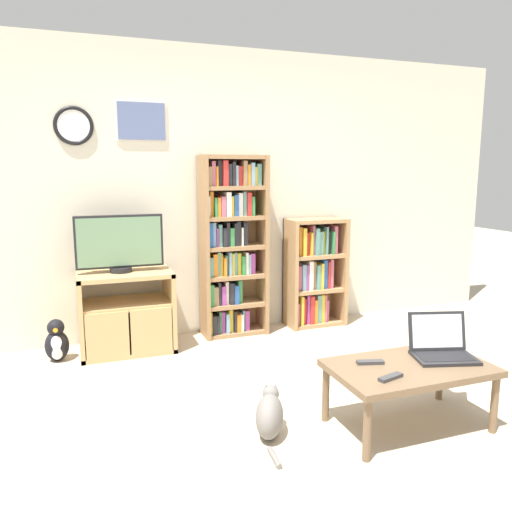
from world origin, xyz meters
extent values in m
plane|color=#BCAD93|center=(0.00, 0.00, 0.00)|extent=(18.00, 18.00, 0.00)
cube|color=beige|center=(0.00, 2.19, 1.30)|extent=(6.30, 0.06, 2.60)
torus|color=black|center=(-1.09, 2.15, 1.87)|extent=(0.32, 0.03, 0.32)
cylinder|color=white|center=(-1.09, 2.15, 1.87)|extent=(0.26, 0.02, 0.26)
cube|color=silver|center=(-0.55, 2.16, 1.93)|extent=(0.44, 0.01, 0.34)
cube|color=slate|center=(-0.55, 2.15, 1.93)|extent=(0.40, 0.02, 0.31)
cube|color=tan|center=(-1.13, 1.90, 0.34)|extent=(0.04, 0.50, 0.68)
cube|color=tan|center=(-0.40, 1.90, 0.34)|extent=(0.04, 0.50, 0.68)
cube|color=tan|center=(-0.77, 1.90, 0.66)|extent=(0.77, 0.50, 0.04)
cube|color=tan|center=(-0.77, 1.90, 0.02)|extent=(0.77, 0.50, 0.04)
cube|color=tan|center=(-0.77, 1.90, 0.41)|extent=(0.69, 0.46, 0.04)
cube|color=tan|center=(-0.94, 1.66, 0.22)|extent=(0.33, 0.02, 0.37)
cube|color=tan|center=(-0.59, 1.66, 0.22)|extent=(0.33, 0.02, 0.37)
cylinder|color=black|center=(-0.79, 1.89, 0.70)|extent=(0.18, 0.18, 0.04)
cube|color=black|center=(-0.79, 1.89, 0.94)|extent=(0.71, 0.05, 0.44)
cube|color=slate|center=(-0.79, 1.87, 0.94)|extent=(0.67, 0.01, 0.40)
cube|color=#9E754C|center=(-0.06, 2.00, 0.82)|extent=(0.04, 0.29, 1.65)
cube|color=#9E754C|center=(0.50, 2.00, 0.82)|extent=(0.04, 0.29, 1.65)
cube|color=#9E754C|center=(0.22, 2.14, 0.82)|extent=(0.59, 0.02, 1.65)
cube|color=#9E754C|center=(0.22, 2.00, 0.02)|extent=(0.52, 0.26, 0.04)
cube|color=#9E754C|center=(0.22, 2.00, 0.29)|extent=(0.52, 0.26, 0.04)
cube|color=#9E754C|center=(0.22, 2.00, 0.55)|extent=(0.52, 0.26, 0.04)
cube|color=#9E754C|center=(0.22, 2.00, 0.82)|extent=(0.52, 0.26, 0.04)
cube|color=#9E754C|center=(0.22, 2.00, 1.09)|extent=(0.52, 0.26, 0.04)
cube|color=#9E754C|center=(0.22, 2.00, 1.36)|extent=(0.52, 0.26, 0.04)
cube|color=#9E754C|center=(0.22, 2.00, 1.63)|extent=(0.52, 0.26, 0.04)
cube|color=gold|center=(-0.02, 2.01, 0.14)|extent=(0.02, 0.21, 0.21)
cube|color=#232328|center=(0.01, 2.01, 0.12)|extent=(0.04, 0.23, 0.18)
cube|color=#232328|center=(0.05, 2.01, 0.12)|extent=(0.02, 0.22, 0.17)
cube|color=#388947|center=(0.07, 2.01, 0.14)|extent=(0.02, 0.19, 0.20)
cube|color=#9E4293|center=(0.10, 2.02, 0.14)|extent=(0.03, 0.19, 0.20)
cube|color=#759EB7|center=(0.13, 2.00, 0.13)|extent=(0.03, 0.23, 0.18)
cube|color=gold|center=(0.17, 2.01, 0.14)|extent=(0.04, 0.19, 0.21)
cube|color=#232328|center=(0.21, 2.01, 0.14)|extent=(0.02, 0.22, 0.20)
cube|color=orange|center=(0.24, 2.01, 0.12)|extent=(0.04, 0.22, 0.17)
cube|color=white|center=(0.27, 2.01, 0.12)|extent=(0.02, 0.22, 0.16)
cube|color=#5B9389|center=(0.29, 2.02, 0.13)|extent=(0.02, 0.19, 0.19)
cube|color=#9E4293|center=(0.33, 2.01, 0.13)|extent=(0.04, 0.20, 0.19)
cube|color=#388947|center=(-0.01, 2.01, 0.40)|extent=(0.04, 0.22, 0.20)
cube|color=#93704C|center=(0.03, 2.01, 0.39)|extent=(0.04, 0.21, 0.17)
cube|color=#232328|center=(0.06, 2.01, 0.41)|extent=(0.02, 0.21, 0.21)
cube|color=#9E4293|center=(0.10, 2.01, 0.39)|extent=(0.04, 0.22, 0.17)
cube|color=white|center=(0.13, 2.01, 0.41)|extent=(0.03, 0.19, 0.21)
cube|color=#232328|center=(0.18, 2.01, 0.40)|extent=(0.04, 0.22, 0.20)
cube|color=#2856A8|center=(0.22, 2.01, 0.39)|extent=(0.04, 0.23, 0.17)
cube|color=#388947|center=(0.26, 2.02, 0.41)|extent=(0.04, 0.19, 0.21)
cube|color=#5B9389|center=(-0.02, 2.01, 0.66)|extent=(0.04, 0.22, 0.18)
cube|color=orange|center=(0.03, 2.01, 0.67)|extent=(0.04, 0.20, 0.20)
cube|color=#5B9389|center=(0.06, 2.01, 0.68)|extent=(0.03, 0.19, 0.22)
cube|color=gold|center=(0.09, 2.02, 0.68)|extent=(0.02, 0.18, 0.21)
cube|color=orange|center=(0.11, 2.00, 0.66)|extent=(0.02, 0.23, 0.17)
cube|color=#5B9389|center=(0.14, 2.02, 0.66)|extent=(0.02, 0.18, 0.18)
cube|color=#759EB7|center=(0.16, 2.01, 0.68)|extent=(0.03, 0.22, 0.21)
cube|color=gold|center=(0.19, 2.01, 0.67)|extent=(0.02, 0.20, 0.20)
cube|color=#5B9389|center=(0.22, 2.02, 0.68)|extent=(0.03, 0.18, 0.21)
cube|color=gold|center=(0.25, 2.02, 0.67)|extent=(0.03, 0.18, 0.20)
cube|color=#388947|center=(0.29, 2.01, 0.66)|extent=(0.03, 0.22, 0.17)
cube|color=white|center=(0.32, 2.01, 0.67)|extent=(0.02, 0.21, 0.20)
cube|color=#759EB7|center=(0.35, 2.01, 0.66)|extent=(0.02, 0.21, 0.18)
cube|color=#9E4293|center=(0.38, 2.01, 0.67)|extent=(0.04, 0.19, 0.19)
cube|color=#2856A8|center=(-0.01, 2.01, 0.95)|extent=(0.04, 0.22, 0.22)
cube|color=#759EB7|center=(0.02, 2.02, 0.95)|extent=(0.03, 0.19, 0.22)
cube|color=#9E4293|center=(0.05, 2.01, 0.92)|extent=(0.02, 0.20, 0.17)
cube|color=#5B9389|center=(0.08, 2.01, 0.94)|extent=(0.03, 0.20, 0.20)
cube|color=#232328|center=(0.11, 2.00, 0.92)|extent=(0.04, 0.23, 0.17)
cube|color=#232328|center=(0.15, 2.01, 0.95)|extent=(0.03, 0.21, 0.21)
cube|color=#388947|center=(0.18, 2.01, 0.92)|extent=(0.04, 0.21, 0.16)
cube|color=#232328|center=(0.22, 2.01, 0.94)|extent=(0.03, 0.20, 0.21)
cube|color=#232328|center=(0.25, 2.01, 0.95)|extent=(0.03, 0.20, 0.22)
cube|color=white|center=(0.28, 2.01, 0.92)|extent=(0.02, 0.21, 0.16)
cube|color=#232328|center=(0.31, 2.01, 0.95)|extent=(0.04, 0.20, 0.21)
cube|color=white|center=(-0.02, 2.02, 1.20)|extent=(0.02, 0.19, 0.18)
cube|color=orange|center=(0.01, 2.02, 1.22)|extent=(0.03, 0.18, 0.22)
cube|color=#388947|center=(0.04, 2.01, 1.19)|extent=(0.02, 0.22, 0.17)
cube|color=orange|center=(0.06, 2.01, 1.19)|extent=(0.03, 0.23, 0.17)
cube|color=#B75B70|center=(0.10, 2.00, 1.20)|extent=(0.04, 0.23, 0.18)
cube|color=white|center=(0.15, 2.00, 1.22)|extent=(0.04, 0.23, 0.21)
cube|color=gold|center=(0.19, 2.01, 1.20)|extent=(0.03, 0.21, 0.18)
cube|color=#2856A8|center=(0.23, 2.01, 1.20)|extent=(0.04, 0.20, 0.19)
cube|color=white|center=(0.27, 2.01, 1.21)|extent=(0.04, 0.19, 0.20)
cube|color=#5B9389|center=(0.31, 2.01, 1.22)|extent=(0.03, 0.20, 0.22)
cube|color=red|center=(0.34, 2.01, 1.21)|extent=(0.04, 0.22, 0.21)
cube|color=#388947|center=(0.38, 2.01, 1.19)|extent=(0.03, 0.22, 0.17)
cube|color=#93704C|center=(-0.02, 2.01, 1.46)|extent=(0.04, 0.23, 0.17)
cube|color=#B75B70|center=(0.02, 2.01, 1.48)|extent=(0.03, 0.20, 0.21)
cube|color=orange|center=(0.05, 2.01, 1.46)|extent=(0.02, 0.21, 0.17)
cube|color=#232328|center=(0.08, 2.02, 1.49)|extent=(0.04, 0.18, 0.22)
cube|color=red|center=(0.13, 2.00, 1.49)|extent=(0.04, 0.23, 0.22)
cube|color=#232328|center=(0.17, 2.01, 1.47)|extent=(0.03, 0.21, 0.19)
cube|color=#232328|center=(0.21, 2.01, 1.48)|extent=(0.03, 0.21, 0.21)
cube|color=#759EB7|center=(0.23, 2.01, 1.47)|extent=(0.02, 0.20, 0.18)
cube|color=red|center=(0.27, 2.02, 1.46)|extent=(0.04, 0.19, 0.17)
cube|color=#93704C|center=(0.31, 2.01, 1.49)|extent=(0.04, 0.23, 0.22)
cube|color=orange|center=(0.34, 2.01, 1.47)|extent=(0.02, 0.22, 0.19)
cube|color=#759EB7|center=(0.38, 2.01, 1.48)|extent=(0.03, 0.23, 0.20)
cube|color=gold|center=(0.41, 2.01, 1.46)|extent=(0.02, 0.20, 0.16)
cube|color=#5B9389|center=(0.44, 2.01, 1.47)|extent=(0.04, 0.20, 0.19)
cube|color=tan|center=(0.79, 1.99, 0.53)|extent=(0.04, 0.31, 1.05)
cube|color=tan|center=(1.32, 1.99, 0.53)|extent=(0.04, 0.31, 1.05)
cube|color=tan|center=(1.06, 2.14, 0.53)|extent=(0.57, 0.02, 1.05)
cube|color=tan|center=(1.06, 1.99, 0.02)|extent=(0.50, 0.27, 0.04)
cube|color=tan|center=(1.06, 1.99, 0.36)|extent=(0.50, 0.27, 0.04)
cube|color=tan|center=(1.06, 1.99, 0.70)|extent=(0.50, 0.27, 0.04)
cube|color=tan|center=(1.06, 1.99, 1.03)|extent=(0.50, 0.27, 0.04)
cube|color=#B75B70|center=(0.83, 2.00, 0.14)|extent=(0.04, 0.22, 0.22)
cube|color=gold|center=(0.87, 2.00, 0.18)|extent=(0.03, 0.25, 0.28)
cube|color=red|center=(0.91, 2.01, 0.16)|extent=(0.04, 0.20, 0.25)
cube|color=#9E4293|center=(0.95, 2.01, 0.18)|extent=(0.03, 0.22, 0.28)
cube|color=red|center=(0.98, 2.00, 0.17)|extent=(0.04, 0.23, 0.28)
cube|color=orange|center=(1.02, 2.00, 0.15)|extent=(0.03, 0.23, 0.24)
cube|color=#5B9389|center=(1.06, 2.00, 0.17)|extent=(0.04, 0.22, 0.28)
cube|color=gold|center=(1.11, 2.01, 0.17)|extent=(0.04, 0.21, 0.28)
cube|color=#B75B70|center=(1.13, 2.00, 0.17)|extent=(0.02, 0.22, 0.27)
cube|color=#B75B70|center=(1.16, 2.01, 0.14)|extent=(0.03, 0.19, 0.21)
cube|color=gold|center=(0.82, 2.01, 0.48)|extent=(0.02, 0.20, 0.21)
cube|color=#B75B70|center=(0.85, 2.01, 0.49)|extent=(0.03, 0.21, 0.24)
cube|color=#759EB7|center=(0.90, 2.00, 0.50)|extent=(0.04, 0.22, 0.25)
cube|color=#9E4293|center=(0.93, 2.00, 0.50)|extent=(0.02, 0.23, 0.24)
cube|color=white|center=(0.96, 2.00, 0.52)|extent=(0.04, 0.23, 0.28)
cube|color=#93704C|center=(1.01, 2.01, 0.51)|extent=(0.04, 0.20, 0.27)
cube|color=#5B9389|center=(1.05, 2.00, 0.49)|extent=(0.04, 0.23, 0.24)
cube|color=gold|center=(1.08, 2.00, 0.50)|extent=(0.03, 0.23, 0.25)
cube|color=#2856A8|center=(1.12, 2.01, 0.52)|extent=(0.04, 0.21, 0.28)
cube|color=red|center=(1.16, 2.01, 0.51)|extent=(0.02, 0.22, 0.26)
cube|color=#B75B70|center=(1.19, 2.01, 0.52)|extent=(0.03, 0.21, 0.28)
cube|color=#9E4293|center=(0.83, 2.01, 0.84)|extent=(0.03, 0.19, 0.25)
cube|color=orange|center=(0.86, 2.01, 0.85)|extent=(0.03, 0.21, 0.27)
cube|color=gold|center=(0.89, 2.00, 0.85)|extent=(0.04, 0.23, 0.26)
cube|color=red|center=(0.93, 2.01, 0.82)|extent=(0.04, 0.19, 0.22)
cube|color=gold|center=(0.97, 2.00, 0.82)|extent=(0.02, 0.23, 0.22)
cube|color=#B75B70|center=(0.99, 2.01, 0.85)|extent=(0.02, 0.21, 0.28)
cube|color=#5B9389|center=(1.02, 2.00, 0.84)|extent=(0.04, 0.25, 0.26)
cube|color=#5B9389|center=(1.06, 2.00, 0.82)|extent=(0.04, 0.22, 0.22)
cube|color=gold|center=(1.10, 2.01, 0.82)|extent=(0.02, 0.19, 0.22)
cube|color=#5B9389|center=(1.13, 2.00, 0.85)|extent=(0.02, 0.23, 0.27)
cube|color=#232328|center=(1.16, 2.01, 0.82)|extent=(0.04, 0.19, 0.22)
cube|color=#388947|center=(1.19, 2.00, 0.82)|extent=(0.02, 0.24, 0.22)
cube|color=#B75B70|center=(1.22, 2.00, 0.85)|extent=(0.03, 0.23, 0.27)
cube|color=brown|center=(0.68, 0.00, 0.37)|extent=(0.94, 0.54, 0.04)
cylinder|color=brown|center=(0.25, -0.23, 0.17)|extent=(0.04, 0.04, 0.35)
cylinder|color=brown|center=(1.10, -0.23, 0.17)|extent=(0.04, 0.04, 0.35)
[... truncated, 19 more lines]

